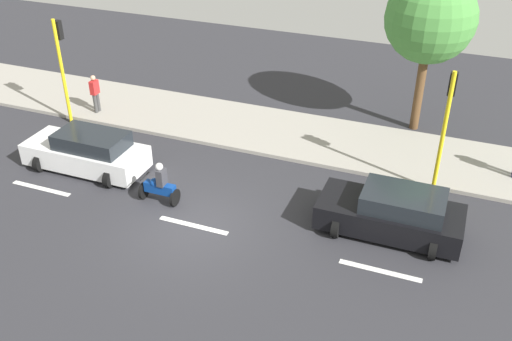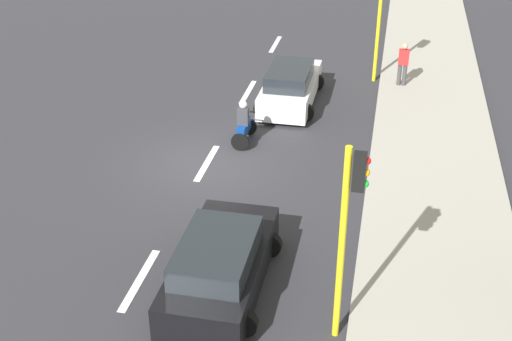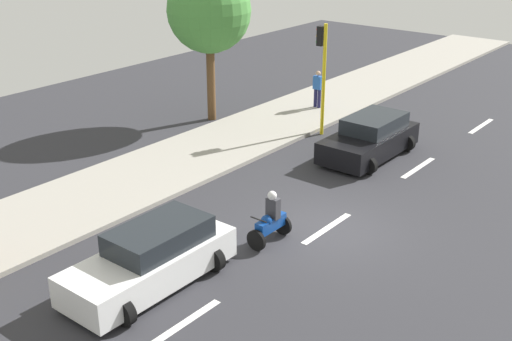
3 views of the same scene
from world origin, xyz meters
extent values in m
cube|color=#2D2D33|center=(0.00, 0.00, -0.05)|extent=(40.00, 60.00, 0.10)
cube|color=#9E998E|center=(7.00, 0.00, 0.07)|extent=(4.00, 60.00, 0.15)
cube|color=white|center=(0.00, -12.00, 0.01)|extent=(0.20, 2.40, 0.01)
cube|color=white|center=(0.00, -6.00, 0.01)|extent=(0.20, 2.40, 0.01)
cube|color=white|center=(0.00, 0.00, 0.01)|extent=(0.20, 2.40, 0.01)
cube|color=white|center=(0.00, 6.00, 0.01)|extent=(0.20, 2.40, 0.01)
cube|color=black|center=(1.98, -5.85, 0.56)|extent=(1.90, 4.43, 0.80)
cube|color=#1E2328|center=(1.98, -6.20, 1.24)|extent=(1.60, 2.48, 0.56)
cylinder|color=black|center=(1.14, -4.38, 0.32)|extent=(0.64, 0.22, 0.64)
cylinder|color=black|center=(2.82, -4.38, 0.32)|extent=(0.64, 0.22, 0.64)
cylinder|color=black|center=(1.14, -7.31, 0.32)|extent=(0.64, 0.22, 0.64)
cylinder|color=black|center=(2.82, -7.31, 0.32)|extent=(0.64, 0.22, 0.64)
cube|color=white|center=(1.79, 5.30, 0.56)|extent=(1.77, 4.56, 0.80)
cube|color=#1E2328|center=(1.79, 4.93, 1.24)|extent=(1.48, 2.56, 0.56)
cylinder|color=black|center=(1.02, 6.80, 0.32)|extent=(0.64, 0.22, 0.64)
cylinder|color=black|center=(2.57, 6.80, 0.32)|extent=(0.64, 0.22, 0.64)
cylinder|color=black|center=(1.02, 3.79, 0.32)|extent=(0.64, 0.22, 0.64)
cylinder|color=black|center=(2.57, 3.79, 0.32)|extent=(0.64, 0.22, 0.64)
cylinder|color=black|center=(0.82, 2.29, 0.30)|extent=(0.60, 0.10, 0.60)
cylinder|color=black|center=(0.82, 1.09, 0.30)|extent=(0.60, 0.10, 0.60)
cube|color=navy|center=(0.82, 1.64, 0.55)|extent=(0.28, 1.10, 0.36)
sphere|color=navy|center=(0.82, 1.84, 0.73)|extent=(0.32, 0.32, 0.32)
cylinder|color=black|center=(0.82, 2.19, 0.90)|extent=(0.55, 0.04, 0.04)
cube|color=#333338|center=(0.82, 1.54, 1.00)|extent=(0.36, 0.24, 0.60)
sphere|color=silver|center=(0.82, 1.59, 1.40)|extent=(0.26, 0.26, 0.26)
cylinder|color=#1E1E4C|center=(6.62, -9.52, 0.57)|extent=(0.16, 0.16, 0.85)
cylinder|color=#1E1E4C|center=(6.82, -9.52, 0.57)|extent=(0.16, 0.16, 0.85)
cube|color=#2659B2|center=(6.72, -9.52, 1.30)|extent=(0.40, 0.24, 0.60)
sphere|color=tan|center=(6.72, -9.52, 1.73)|extent=(0.22, 0.22, 0.22)
cylinder|color=yellow|center=(4.75, -6.91, 2.25)|extent=(0.14, 0.14, 4.50)
cube|color=black|center=(4.97, -6.91, 4.00)|extent=(0.24, 0.24, 0.76)
sphere|color=red|center=(5.09, -6.91, 4.24)|extent=(0.16, 0.16, 0.16)
sphere|color=#F2A50C|center=(5.09, -6.91, 4.00)|extent=(0.16, 0.16, 0.16)
sphere|color=green|center=(5.09, -6.91, 3.76)|extent=(0.16, 0.16, 0.16)
cylinder|color=brown|center=(9.60, -5.56, 1.73)|extent=(0.36, 0.36, 3.46)
sphere|color=#478C3D|center=(9.60, -5.56, 4.69)|extent=(3.50, 3.50, 3.50)
camera|label=1|loc=(-13.21, -7.33, 11.12)|focal=40.62mm
camera|label=2|loc=(5.32, -17.91, 10.01)|focal=47.17mm
camera|label=3|loc=(-9.03, 14.59, 8.92)|focal=45.89mm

